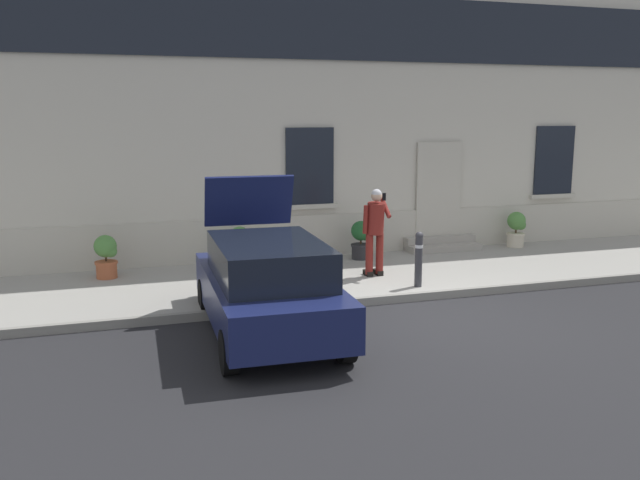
% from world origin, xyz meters
% --- Properties ---
extents(ground_plane, '(80.00, 80.00, 0.00)m').
position_xyz_m(ground_plane, '(0.00, 0.00, 0.00)').
color(ground_plane, '#232326').
extents(sidewalk, '(24.00, 3.60, 0.15)m').
position_xyz_m(sidewalk, '(0.00, 2.80, 0.07)').
color(sidewalk, '#99968E').
rests_on(sidewalk, ground).
extents(curb_edge, '(24.00, 0.12, 0.15)m').
position_xyz_m(curb_edge, '(0.00, 0.94, 0.07)').
color(curb_edge, gray).
rests_on(curb_edge, ground).
extents(building_facade, '(24.00, 1.52, 7.50)m').
position_xyz_m(building_facade, '(0.01, 5.29, 3.73)').
color(building_facade, beige).
rests_on(building_facade, ground).
extents(entrance_stoop, '(1.79, 0.64, 0.32)m').
position_xyz_m(entrance_stoop, '(2.58, 4.33, 0.28)').
color(entrance_stoop, '#9E998E').
rests_on(entrance_stoop, sidewalk).
extents(hatchback_car_navy, '(1.91, 4.12, 2.34)m').
position_xyz_m(hatchback_car_navy, '(-2.73, -0.15, 0.80)').
color(hatchback_car_navy, '#161E4C').
rests_on(hatchback_car_navy, ground).
extents(bollard_near_person, '(0.15, 0.15, 1.04)m').
position_xyz_m(bollard_near_person, '(0.52, 1.35, 0.71)').
color(bollard_near_person, '#333338').
rests_on(bollard_near_person, sidewalk).
extents(person_on_phone, '(0.51, 0.47, 1.75)m').
position_xyz_m(person_on_phone, '(0.06, 2.37, 1.15)').
color(person_on_phone, maroon).
rests_on(person_on_phone, sidewalk).
extents(planter_terracotta, '(0.44, 0.44, 0.86)m').
position_xyz_m(planter_terracotta, '(-5.04, 3.82, 0.61)').
color(planter_terracotta, '#B25B38').
rests_on(planter_terracotta, sidewalk).
extents(planter_olive, '(0.44, 0.44, 0.86)m').
position_xyz_m(planter_olive, '(-2.33, 4.03, 0.61)').
color(planter_olive, '#606B38').
rests_on(planter_olive, sidewalk).
extents(planter_charcoal, '(0.44, 0.44, 0.86)m').
position_xyz_m(planter_charcoal, '(0.38, 3.96, 0.61)').
color(planter_charcoal, '#2D2D30').
rests_on(planter_charcoal, sidewalk).
extents(planter_cream, '(0.44, 0.44, 0.86)m').
position_xyz_m(planter_cream, '(4.49, 4.12, 0.61)').
color(planter_cream, beige).
rests_on(planter_cream, sidewalk).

